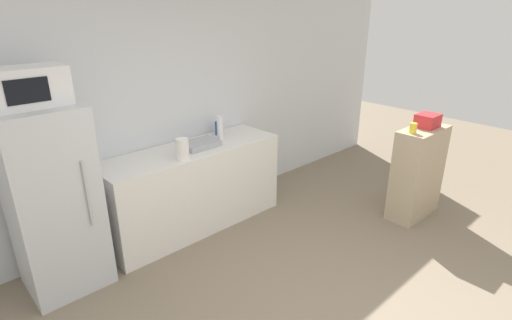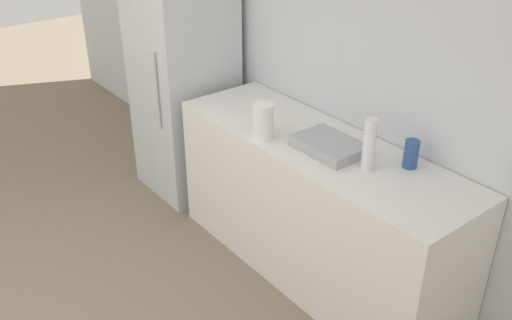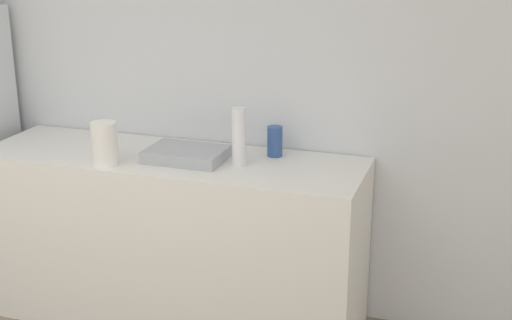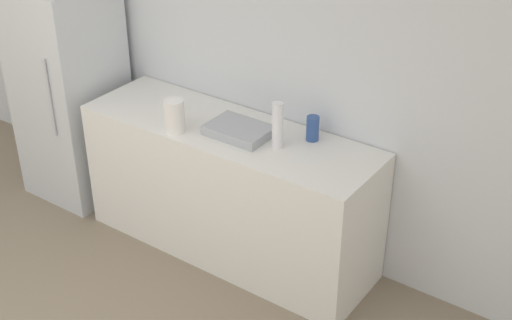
{
  "view_description": "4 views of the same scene",
  "coord_description": "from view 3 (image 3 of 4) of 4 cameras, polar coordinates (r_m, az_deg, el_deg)",
  "views": [
    {
      "loc": [
        -1.99,
        -1.14,
        2.41
      ],
      "look_at": [
        0.45,
        1.5,
        0.98
      ],
      "focal_mm": 28.0,
      "sensor_mm": 36.0,
      "label": 1
    },
    {
      "loc": [
        2.35,
        0.16,
        2.45
      ],
      "look_at": [
        0.22,
        1.84,
        0.97
      ],
      "focal_mm": 40.0,
      "sensor_mm": 36.0,
      "label": 2
    },
    {
      "loc": [
        1.77,
        -0.9,
        2.07
      ],
      "look_at": [
        0.9,
        1.73,
        1.16
      ],
      "focal_mm": 50.0,
      "sensor_mm": 36.0,
      "label": 3
    },
    {
      "loc": [
        2.7,
        -0.88,
        3.04
      ],
      "look_at": [
        0.85,
        1.74,
        1.18
      ],
      "focal_mm": 50.0,
      "sensor_mm": 36.0,
      "label": 4
    }
  ],
  "objects": [
    {
      "name": "wall_back",
      "position": [
        4.05,
        -8.04,
        6.98
      ],
      "size": [
        8.0,
        0.06,
        2.6
      ],
      "primitive_type": "cube",
      "color": "silver",
      "rests_on": "ground_plane"
    },
    {
      "name": "counter",
      "position": [
        3.9,
        -6.64,
        -6.28
      ],
      "size": [
        2.03,
        0.63,
        0.94
      ],
      "primitive_type": "cube",
      "color": "silver",
      "rests_on": "ground_plane"
    },
    {
      "name": "sink_basin",
      "position": [
        3.65,
        -5.6,
        0.46
      ],
      "size": [
        0.39,
        0.28,
        0.06
      ],
      "primitive_type": "cube",
      "color": "#9EA3A8",
      "rests_on": "counter"
    },
    {
      "name": "bottle_tall",
      "position": [
        3.52,
        -1.38,
        1.86
      ],
      "size": [
        0.07,
        0.07,
        0.29
      ],
      "primitive_type": "cylinder",
      "color": "silver",
      "rests_on": "counter"
    },
    {
      "name": "bottle_short",
      "position": [
        3.69,
        1.52,
        1.5
      ],
      "size": [
        0.08,
        0.08,
        0.16
      ],
      "primitive_type": "cylinder",
      "color": "#2D4C8C",
      "rests_on": "counter"
    },
    {
      "name": "paper_towel_roll",
      "position": [
        3.62,
        -12.02,
        1.28
      ],
      "size": [
        0.13,
        0.13,
        0.22
      ],
      "primitive_type": "cylinder",
      "color": "white",
      "rests_on": "counter"
    }
  ]
}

